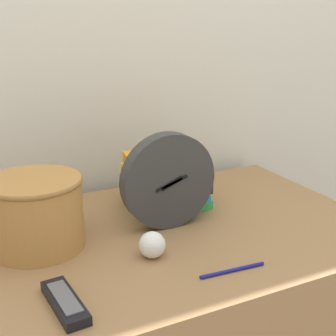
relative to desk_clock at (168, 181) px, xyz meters
The scene contains 7 objects.
wall_back 0.53m from the desk_clock, 99.70° to the left, with size 6.00×0.04×2.40m.
desk_clock is the anchor object (origin of this frame).
book_stack 0.15m from the desk_clock, 67.55° to the left, with size 0.23×0.21×0.15m.
basket 0.32m from the desk_clock, behind, with size 0.22×0.22×0.17m.
tv_remote 0.42m from the desk_clock, 144.83° to the right, with size 0.06×0.16×0.02m.
crumpled_paper_ball 0.19m from the desk_clock, 128.91° to the right, with size 0.06×0.06×0.06m.
pen 0.29m from the desk_clock, 85.51° to the right, with size 0.15×0.02×0.01m.
Camera 1 is at (-0.42, -0.62, 1.25)m, focal length 50.00 mm.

